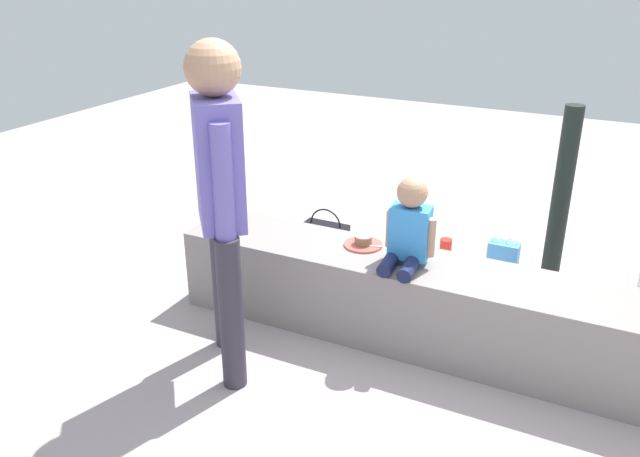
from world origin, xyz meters
The scene contains 10 objects.
ground_plane centered at (0.00, 0.00, 0.00)m, with size 12.00×12.00×0.00m, color #A9989C.
concrete_ledge centered at (0.00, 0.00, 0.24)m, with size 2.90×0.47×0.48m, color gray.
child_seated centered at (-0.12, -0.03, 0.69)m, with size 0.28×0.32×0.48m.
adult_standing centered at (-0.87, -0.64, 1.01)m, with size 0.38×0.41×1.68m.
cake_plate centered at (-0.42, 0.08, 0.50)m, with size 0.22×0.22×0.07m.
gift_bag centered at (0.21, 1.02, 0.12)m, with size 0.20×0.11×0.28m.
railing_post centered at (0.53, 0.81, 0.48)m, with size 0.36×0.36×1.24m.
water_bottle_far_side centered at (0.04, 0.76, 0.10)m, with size 0.08×0.08×0.21m.
party_cup_red centered at (-0.24, 1.22, 0.05)m, with size 0.09×0.09×0.10m, color red.
handbag_black_leather centered at (-1.06, 0.90, 0.10)m, with size 0.33×0.15×0.31m.
Camera 1 is at (0.87, -3.06, 2.04)m, focal length 36.77 mm.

